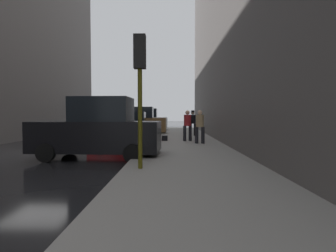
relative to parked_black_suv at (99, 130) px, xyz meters
The scene contains 12 objects.
ground_plane 2.94m from the parked_black_suv, 163.98° to the left, with size 120.00×120.00×0.00m, color black.
sidewalk 3.57m from the parked_black_suv, 12.77° to the left, with size 4.00×40.00×0.15m, color gray.
parked_black_suv is the anchor object (origin of this frame).
parked_red_hatchback 6.02m from the parked_black_suv, 90.00° to the left, with size 4.25×2.15×1.79m.
parked_bronze_suv 11.46m from the parked_black_suv, 90.00° to the left, with size 4.60×2.07×2.25m.
parked_white_van 16.79m from the parked_black_suv, 90.00° to the left, with size 4.61×2.08×2.25m.
fire_hydrant 6.83m from the parked_black_suv, 74.64° to the left, with size 0.42×0.22×0.70m.
traffic_light 3.60m from the parked_black_suv, 54.07° to the right, with size 0.32×0.32×3.60m.
pedestrian_in_red_jacket 6.16m from the parked_black_suv, 54.33° to the left, with size 0.53×0.48×1.71m.
pedestrian_in_tan_coat 5.58m from the parked_black_suv, 42.01° to the left, with size 0.51×0.42×1.71m.
pedestrian_with_fedora 9.70m from the parked_black_suv, 64.42° to the left, with size 0.51×0.42×1.78m.
duffel_bag 5.76m from the parked_black_suv, 66.16° to the left, with size 0.32×0.44×0.28m.
Camera 1 is at (5.36, -10.40, 1.61)m, focal length 28.00 mm.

